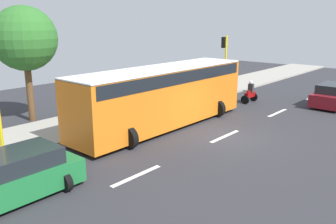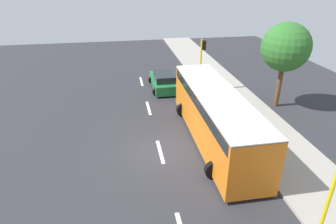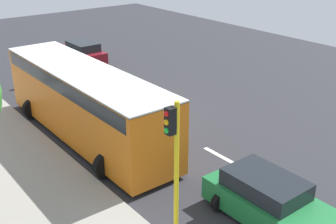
# 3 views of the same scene
# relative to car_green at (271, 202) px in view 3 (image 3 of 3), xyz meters

# --- Properties ---
(ground_plane) EXTENTS (40.00, 60.00, 0.10)m
(ground_plane) POSITION_rel_car_green_xyz_m (-1.79, -9.77, -0.76)
(ground_plane) COLOR #2D2D33
(sidewalk) EXTENTS (4.00, 60.00, 0.15)m
(sidewalk) POSITION_rel_car_green_xyz_m (5.21, -9.77, -0.64)
(sidewalk) COLOR #9E998E
(sidewalk) RESTS_ON ground
(lane_stripe_far_north) EXTENTS (0.20, 2.40, 0.01)m
(lane_stripe_far_north) POSITION_rel_car_green_xyz_m (-1.79, -21.77, -0.71)
(lane_stripe_far_north) COLOR white
(lane_stripe_far_north) RESTS_ON ground
(lane_stripe_north) EXTENTS (0.20, 2.40, 0.01)m
(lane_stripe_north) POSITION_rel_car_green_xyz_m (-1.79, -15.77, -0.71)
(lane_stripe_north) COLOR white
(lane_stripe_north) RESTS_ON ground
(lane_stripe_mid) EXTENTS (0.20, 2.40, 0.01)m
(lane_stripe_mid) POSITION_rel_car_green_xyz_m (-1.79, -9.77, -0.71)
(lane_stripe_mid) COLOR white
(lane_stripe_mid) RESTS_ON ground
(lane_stripe_south) EXTENTS (0.20, 2.40, 0.01)m
(lane_stripe_south) POSITION_rel_car_green_xyz_m (-1.79, -3.77, -0.71)
(lane_stripe_south) COLOR white
(lane_stripe_south) RESTS_ON ground
(car_green) EXTENTS (2.36, 4.50, 1.52)m
(car_green) POSITION_rel_car_green_xyz_m (0.00, 0.00, 0.00)
(car_green) COLOR #1E7238
(car_green) RESTS_ON ground
(car_maroon) EXTENTS (2.24, 4.23, 1.52)m
(car_maroon) POSITION_rel_car_green_xyz_m (-3.75, -19.86, -0.00)
(car_maroon) COLOR maroon
(car_maroon) RESTS_ON ground
(city_bus) EXTENTS (3.20, 11.00, 3.16)m
(city_bus) POSITION_rel_car_green_xyz_m (1.64, -9.06, 1.13)
(city_bus) COLOR orange
(city_bus) RESTS_ON ground
(motorcycle) EXTENTS (0.60, 1.30, 1.53)m
(motorcycle) POSITION_rel_car_green_xyz_m (0.90, -17.18, -0.07)
(motorcycle) COLOR black
(motorcycle) RESTS_ON ground
(traffic_light_midblock) EXTENTS (0.49, 0.24, 4.50)m
(traffic_light_midblock) POSITION_rel_car_green_xyz_m (3.06, -1.10, 2.22)
(traffic_light_midblock) COLOR yellow
(traffic_light_midblock) RESTS_ON ground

